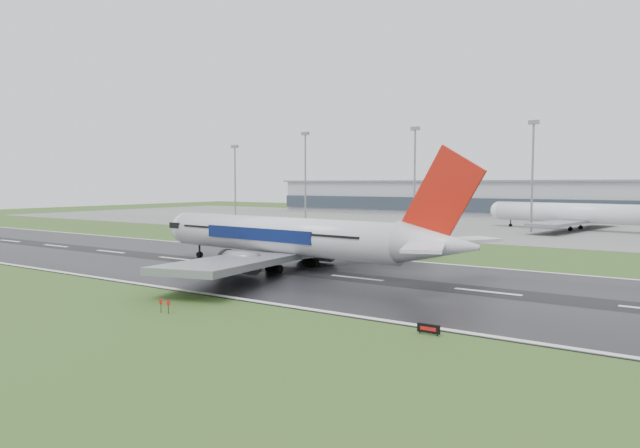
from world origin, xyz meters
The scene contains 11 objects.
ground centered at (0.00, 0.00, 0.00)m, with size 520.00×520.00×0.00m, color #2D4E1C.
runway centered at (0.00, 0.00, 0.05)m, with size 400.00×45.00×0.10m, color black.
apron centered at (0.00, 125.00, 0.04)m, with size 400.00×130.00×0.08m, color slate.
terminal centered at (0.00, 185.00, 7.50)m, with size 240.00×36.00×15.00m, color #91939C.
main_airliner centered at (7.62, 1.63, 9.43)m, with size 63.22×60.21×18.67m, color silver, non-canonical shape.
parked_airliner centered at (30.04, 114.30, 8.52)m, with size 57.57×53.60×16.87m, color white, non-canonical shape.
runway_sign centered at (42.07, -24.23, 0.52)m, with size 2.30×0.26×1.04m, color black, non-canonical shape.
floodmast_0 centered at (-95.87, 100.00, 14.31)m, with size 0.64×0.64×28.61m, color gray.
floodmast_1 centered at (-60.81, 100.00, 16.08)m, with size 0.64×0.64×32.15m, color gray.
floodmast_2 centered at (-16.62, 100.00, 15.84)m, with size 0.64×0.64×31.69m, color gray.
floodmast_3 centered at (20.86, 100.00, 15.77)m, with size 0.64×0.64×31.55m, color gray.
Camera 1 is at (63.70, -74.88, 14.48)m, focal length 32.31 mm.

